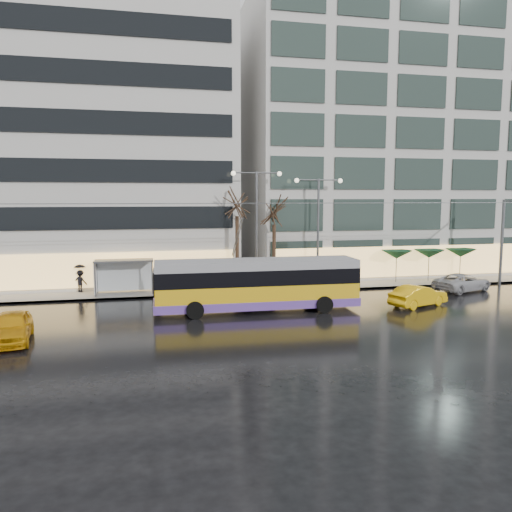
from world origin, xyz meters
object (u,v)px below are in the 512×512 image
object	(u,v)px
street_lamp_near	(257,213)
taxi_a	(12,327)
trolleybus	(257,286)
bus_shelter	(119,269)

from	to	relation	value
street_lamp_near	taxi_a	xyz separation A→B (m)	(-15.00, -11.37, -5.22)
trolleybus	street_lamp_near	world-z (taller)	street_lamp_near
trolleybus	taxi_a	size ratio (longest dim) A/B	2.86
trolleybus	bus_shelter	world-z (taller)	trolleybus
taxi_a	street_lamp_near	bearing A→B (deg)	30.09
street_lamp_near	trolleybus	bearing A→B (deg)	-102.11
bus_shelter	taxi_a	size ratio (longest dim) A/B	0.93
trolleybus	street_lamp_near	bearing A→B (deg)	77.89
street_lamp_near	taxi_a	bearing A→B (deg)	-142.84
trolleybus	taxi_a	bearing A→B (deg)	-163.04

